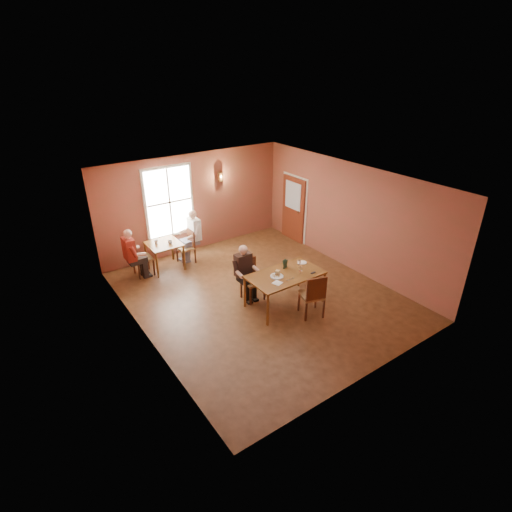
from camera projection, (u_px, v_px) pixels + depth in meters
ground at (260, 295)px, 10.22m from camera, size 6.00×7.00×0.01m
wall_back at (194, 203)px, 12.11m from camera, size 6.00×0.04×3.00m
wall_front at (377, 310)px, 6.98m from camera, size 6.00×0.04×3.00m
wall_left at (139, 278)px, 8.01m from camera, size 0.04×7.00×3.00m
wall_right at (348, 217)px, 11.09m from camera, size 0.04×7.00×3.00m
ceiling at (261, 181)px, 8.88m from camera, size 6.00×7.00×0.04m
window at (169, 202)px, 11.58m from camera, size 1.36×0.10×1.96m
door at (293, 209)px, 12.94m from camera, size 0.12×1.04×2.10m
wall_sconce at (220, 177)px, 12.19m from camera, size 0.16×0.16×0.28m
main_table at (285, 289)px, 9.69m from camera, size 1.80×1.01×0.84m
chair_diner_main at (253, 280)px, 9.86m from camera, size 0.46×0.46×1.05m
diner_main at (253, 275)px, 9.77m from camera, size 0.54×0.54×1.36m
chair_empty at (312, 294)px, 9.24m from camera, size 0.61×0.61×1.10m
plate_food at (277, 276)px, 9.37m from camera, size 0.40×0.40×0.04m
sandwich at (278, 273)px, 9.41m from camera, size 0.13×0.13×0.11m
goblet_a at (299, 264)px, 9.75m from camera, size 0.09×0.09×0.21m
goblet_c at (301, 270)px, 9.46m from camera, size 0.11×0.11×0.20m
menu_stand at (285, 264)px, 9.72m from camera, size 0.15×0.11×0.22m
knife at (290, 279)px, 9.27m from camera, size 0.23×0.02×0.00m
napkin at (277, 283)px, 9.12m from camera, size 0.25×0.25×0.01m
side_plate at (303, 263)px, 10.01m from camera, size 0.25×0.25×0.02m
sunglasses at (313, 273)px, 9.54m from camera, size 0.14×0.05×0.02m
second_table at (165, 256)px, 11.38m from camera, size 0.89×0.89×0.78m
chair_diner_white at (185, 247)px, 11.67m from camera, size 0.44×0.44×0.99m
diner_white at (186, 239)px, 11.57m from camera, size 0.59×0.59×1.47m
chair_diner_maroon at (142, 257)px, 10.98m from camera, size 0.47×0.47×1.06m
diner_maroon at (141, 252)px, 10.89m from camera, size 0.57×0.57×1.42m
cup_a at (170, 242)px, 11.17m from camera, size 0.15×0.15×0.10m
cup_b at (156, 242)px, 11.16m from camera, size 0.13×0.13×0.10m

